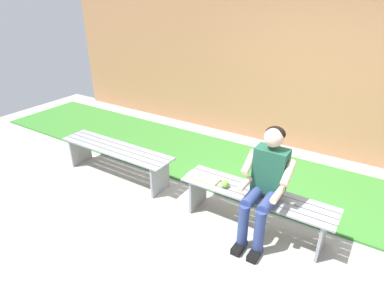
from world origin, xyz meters
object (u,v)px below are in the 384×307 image
object	(u,v)px
bench_near	(255,201)
person_seated	(265,182)
bench_far	(116,154)
book_open	(203,178)
apple	(225,184)

from	to	relation	value
bench_near	person_seated	distance (m)	0.38
bench_far	book_open	world-z (taller)	book_open
bench_far	book_open	bearing A→B (deg)	177.99
bench_near	book_open	world-z (taller)	book_open
person_seated	book_open	world-z (taller)	person_seated
bench_near	bench_far	xyz separation A→B (m)	(2.15, 0.00, 0.00)
bench_near	book_open	distance (m)	0.67
apple	bench_near	bearing A→B (deg)	-166.30
bench_near	person_seated	xyz separation A→B (m)	(-0.12, 0.10, 0.35)
bench_far	person_seated	distance (m)	2.30
person_seated	apple	bearing A→B (deg)	-2.11
bench_far	bench_near	bearing A→B (deg)	180.00
bench_far	apple	world-z (taller)	apple
bench_near	apple	bearing A→B (deg)	13.70
apple	book_open	world-z (taller)	apple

